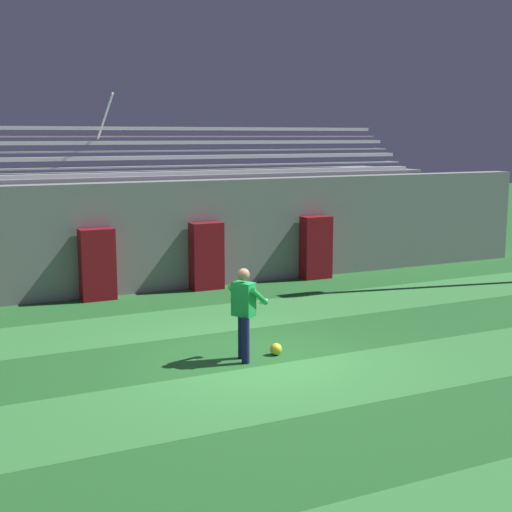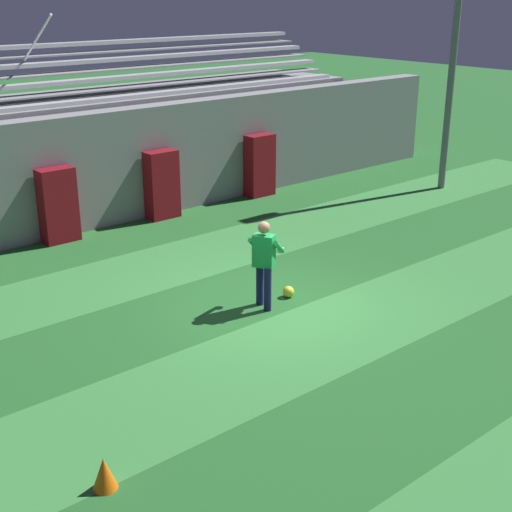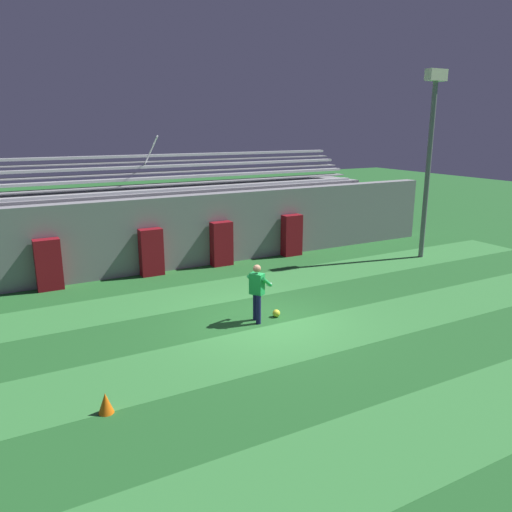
# 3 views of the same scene
# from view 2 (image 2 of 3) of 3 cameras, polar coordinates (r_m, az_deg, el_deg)

# --- Properties ---
(ground_plane) EXTENTS (80.00, 80.00, 0.00)m
(ground_plane) POSITION_cam_2_polar(r_m,az_deg,el_deg) (13.35, 1.56, -3.99)
(ground_plane) COLOR #236028
(turf_stripe_mid) EXTENTS (28.00, 2.27, 0.01)m
(turf_stripe_mid) POSITION_cam_2_polar(r_m,az_deg,el_deg) (12.40, 6.08, -6.10)
(turf_stripe_mid) COLOR #38843D
(turf_stripe_mid) RESTS_ON ground
(turf_stripe_far) EXTENTS (28.00, 2.27, 0.01)m
(turf_stripe_far) POSITION_cam_2_polar(r_m,az_deg,el_deg) (15.59, -5.97, -0.36)
(turf_stripe_far) COLOR #38843D
(turf_stripe_far) RESTS_ON ground
(back_wall) EXTENTS (24.00, 0.60, 2.80)m
(back_wall) POSITION_cam_2_polar(r_m,az_deg,el_deg) (18.00, -12.38, 6.81)
(back_wall) COLOR gray
(back_wall) RESTS_ON ground
(padding_pillar_gate_left) EXTENTS (0.83, 0.44, 1.74)m
(padding_pillar_gate_left) POSITION_cam_2_polar(r_m,az_deg,el_deg) (17.06, -15.55, 3.92)
(padding_pillar_gate_left) COLOR maroon
(padding_pillar_gate_left) RESTS_ON ground
(padding_pillar_gate_right) EXTENTS (0.83, 0.44, 1.74)m
(padding_pillar_gate_right) POSITION_cam_2_polar(r_m,az_deg,el_deg) (18.36, -7.53, 5.67)
(padding_pillar_gate_right) COLOR maroon
(padding_pillar_gate_right) RESTS_ON ground
(padding_pillar_far_right) EXTENTS (0.83, 0.44, 1.74)m
(padding_pillar_far_right) POSITION_cam_2_polar(r_m,az_deg,el_deg) (20.25, 0.30, 7.26)
(padding_pillar_far_right) COLOR maroon
(padding_pillar_far_right) RESTS_ON ground
(bleacher_stand) EXTENTS (18.00, 3.35, 5.03)m
(bleacher_stand) POSITION_cam_2_polar(r_m,az_deg,el_deg) (19.73, -15.20, 8.05)
(bleacher_stand) COLOR gray
(bleacher_stand) RESTS_ON ground
(floodlight_pole) EXTENTS (0.90, 0.36, 7.49)m
(floodlight_pole) POSITION_cam_2_polar(r_m,az_deg,el_deg) (21.27, 15.77, 17.83)
(floodlight_pole) COLOR slate
(floodlight_pole) RESTS_ON ground
(goalkeeper) EXTENTS (0.70, 0.73, 1.67)m
(goalkeeper) POSITION_cam_2_polar(r_m,az_deg,el_deg) (12.92, 0.65, -0.24)
(goalkeeper) COLOR #19194C
(goalkeeper) RESTS_ON ground
(soccer_ball) EXTENTS (0.22, 0.22, 0.22)m
(soccer_ball) POSITION_cam_2_polar(r_m,az_deg,el_deg) (13.68, 2.60, -2.87)
(soccer_ball) COLOR yellow
(soccer_ball) RESTS_ON ground
(traffic_cone) EXTENTS (0.30, 0.30, 0.42)m
(traffic_cone) POSITION_cam_2_polar(r_m,az_deg,el_deg) (8.94, -12.04, -16.64)
(traffic_cone) COLOR orange
(traffic_cone) RESTS_ON ground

